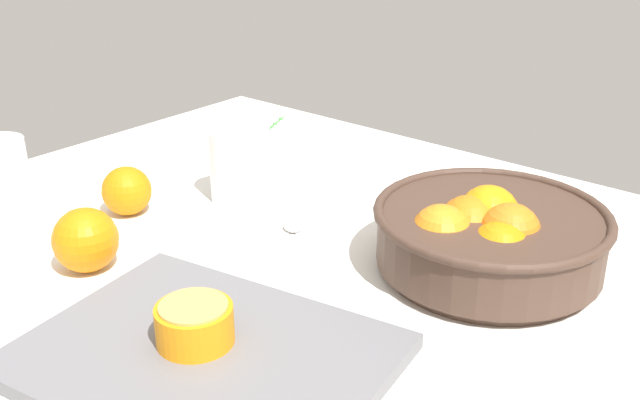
{
  "coord_description": "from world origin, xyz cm",
  "views": [
    {
      "loc": [
        51.96,
        -62.1,
        44.12
      ],
      "look_at": [
        0.16,
        0.28,
        8.53
      ],
      "focal_mm": 42.15,
      "sensor_mm": 36.0,
      "label": 1
    }
  ],
  "objects_px": {
    "fruit_bowl": "(488,236)",
    "juice_glass": "(234,170)",
    "second_glass": "(1,184)",
    "loose_orange_2": "(127,191)",
    "cutting_board": "(204,357)",
    "orange_half_0": "(195,324)",
    "spoon": "(305,239)",
    "loose_orange_3": "(86,240)"
  },
  "relations": [
    {
      "from": "juice_glass",
      "to": "second_glass",
      "type": "height_order",
      "value": "second_glass"
    },
    {
      "from": "fruit_bowl",
      "to": "orange_half_0",
      "type": "height_order",
      "value": "fruit_bowl"
    },
    {
      "from": "fruit_bowl",
      "to": "cutting_board",
      "type": "relative_size",
      "value": 0.8
    },
    {
      "from": "cutting_board",
      "to": "orange_half_0",
      "type": "height_order",
      "value": "orange_half_0"
    },
    {
      "from": "second_glass",
      "to": "loose_orange_3",
      "type": "xyz_separation_m",
      "value": [
        0.22,
        -0.02,
        -0.01
      ]
    },
    {
      "from": "cutting_board",
      "to": "orange_half_0",
      "type": "distance_m",
      "value": 0.03
    },
    {
      "from": "loose_orange_2",
      "to": "spoon",
      "type": "bearing_deg",
      "value": 19.83
    },
    {
      "from": "loose_orange_2",
      "to": "spoon",
      "type": "relative_size",
      "value": 0.44
    },
    {
      "from": "loose_orange_2",
      "to": "cutting_board",
      "type": "bearing_deg",
      "value": -26.41
    },
    {
      "from": "second_glass",
      "to": "orange_half_0",
      "type": "bearing_deg",
      "value": -6.74
    },
    {
      "from": "second_glass",
      "to": "loose_orange_3",
      "type": "height_order",
      "value": "second_glass"
    },
    {
      "from": "fruit_bowl",
      "to": "juice_glass",
      "type": "bearing_deg",
      "value": -174.33
    },
    {
      "from": "loose_orange_2",
      "to": "spoon",
      "type": "xyz_separation_m",
      "value": [
        0.25,
        0.09,
        -0.03
      ]
    },
    {
      "from": "loose_orange_3",
      "to": "orange_half_0",
      "type": "bearing_deg",
      "value": -8.79
    },
    {
      "from": "juice_glass",
      "to": "loose_orange_2",
      "type": "xyz_separation_m",
      "value": [
        -0.08,
        -0.13,
        -0.01
      ]
    },
    {
      "from": "loose_orange_3",
      "to": "spoon",
      "type": "relative_size",
      "value": 0.5
    },
    {
      "from": "juice_glass",
      "to": "cutting_board",
      "type": "xyz_separation_m",
      "value": [
        0.27,
        -0.3,
        -0.04
      ]
    },
    {
      "from": "second_glass",
      "to": "loose_orange_3",
      "type": "bearing_deg",
      "value": -4.56
    },
    {
      "from": "orange_half_0",
      "to": "loose_orange_3",
      "type": "relative_size",
      "value": 0.98
    },
    {
      "from": "loose_orange_2",
      "to": "loose_orange_3",
      "type": "height_order",
      "value": "loose_orange_3"
    },
    {
      "from": "cutting_board",
      "to": "fruit_bowl",
      "type": "bearing_deg",
      "value": 70.39
    },
    {
      "from": "fruit_bowl",
      "to": "loose_orange_2",
      "type": "height_order",
      "value": "fruit_bowl"
    },
    {
      "from": "orange_half_0",
      "to": "second_glass",
      "type": "bearing_deg",
      "value": 173.26
    },
    {
      "from": "second_glass",
      "to": "loose_orange_2",
      "type": "distance_m",
      "value": 0.17
    },
    {
      "from": "orange_half_0",
      "to": "loose_orange_3",
      "type": "bearing_deg",
      "value": 171.21
    },
    {
      "from": "fruit_bowl",
      "to": "loose_orange_2",
      "type": "relative_size",
      "value": 4.05
    },
    {
      "from": "orange_half_0",
      "to": "spoon",
      "type": "distance_m",
      "value": 0.27
    },
    {
      "from": "fruit_bowl",
      "to": "orange_half_0",
      "type": "xyz_separation_m",
      "value": [
        -0.14,
        -0.34,
        -0.01
      ]
    },
    {
      "from": "second_glass",
      "to": "fruit_bowl",
      "type": "bearing_deg",
      "value": 25.38
    },
    {
      "from": "juice_glass",
      "to": "cutting_board",
      "type": "height_order",
      "value": "juice_glass"
    },
    {
      "from": "second_glass",
      "to": "spoon",
      "type": "xyz_separation_m",
      "value": [
        0.38,
        0.2,
        -0.04
      ]
    },
    {
      "from": "cutting_board",
      "to": "orange_half_0",
      "type": "xyz_separation_m",
      "value": [
        -0.02,
        0.0,
        0.03
      ]
    },
    {
      "from": "fruit_bowl",
      "to": "spoon",
      "type": "height_order",
      "value": "fruit_bowl"
    },
    {
      "from": "juice_glass",
      "to": "spoon",
      "type": "distance_m",
      "value": 0.18
    },
    {
      "from": "spoon",
      "to": "loose_orange_3",
      "type": "bearing_deg",
      "value": -124.94
    },
    {
      "from": "spoon",
      "to": "orange_half_0",
      "type": "bearing_deg",
      "value": -72.73
    },
    {
      "from": "second_glass",
      "to": "spoon",
      "type": "height_order",
      "value": "second_glass"
    },
    {
      "from": "orange_half_0",
      "to": "loose_orange_3",
      "type": "height_order",
      "value": "loose_orange_3"
    },
    {
      "from": "cutting_board",
      "to": "loose_orange_2",
      "type": "height_order",
      "value": "loose_orange_2"
    },
    {
      "from": "juice_glass",
      "to": "second_glass",
      "type": "xyz_separation_m",
      "value": [
        -0.21,
        -0.24,
        0.0
      ]
    },
    {
      "from": "second_glass",
      "to": "cutting_board",
      "type": "height_order",
      "value": "second_glass"
    },
    {
      "from": "loose_orange_3",
      "to": "juice_glass",
      "type": "bearing_deg",
      "value": 93.24
    }
  ]
}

